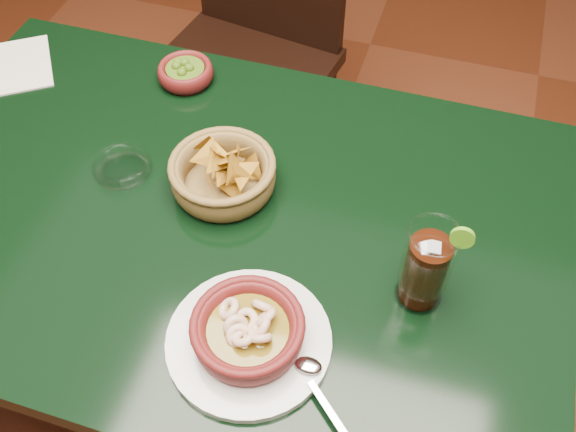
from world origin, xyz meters
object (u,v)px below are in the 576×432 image
(shrimp_plate, at_px, (248,333))
(chip_basket, at_px, (223,174))
(cola_drink, at_px, (426,267))
(dining_chair, at_px, (248,47))
(dining_table, at_px, (218,244))

(shrimp_plate, relative_size, chip_basket, 1.40)
(shrimp_plate, distance_m, cola_drink, 0.27)
(chip_basket, bearing_deg, dining_chair, 107.05)
(chip_basket, height_order, cola_drink, cola_drink)
(shrimp_plate, bearing_deg, cola_drink, 35.04)
(shrimp_plate, xyz_separation_m, cola_drink, (0.22, 0.15, 0.05))
(chip_basket, bearing_deg, cola_drink, -18.18)
(dining_chair, xyz_separation_m, chip_basket, (0.20, -0.66, 0.25))
(dining_chair, distance_m, cola_drink, 1.00)
(dining_chair, bearing_deg, cola_drink, -54.01)
(dining_chair, bearing_deg, chip_basket, -72.95)
(dining_table, xyz_separation_m, dining_chair, (-0.20, 0.71, -0.11))
(dining_table, height_order, dining_chair, dining_chair)
(cola_drink, bearing_deg, shrimp_plate, -144.96)
(chip_basket, bearing_deg, shrimp_plate, -62.48)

